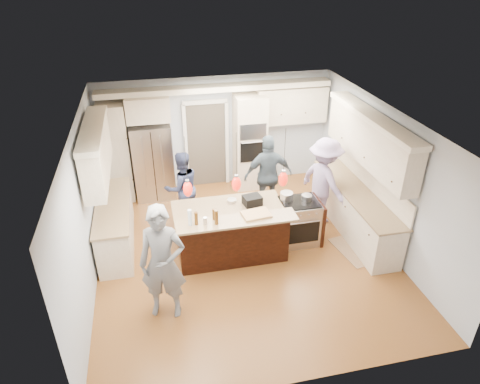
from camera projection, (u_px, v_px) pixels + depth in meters
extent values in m
plane|color=#916027|center=(244.00, 252.00, 8.36)|extent=(6.00, 6.00, 0.00)
cube|color=#B2BCC6|center=(216.00, 132.00, 10.26)|extent=(5.50, 0.04, 2.70)
cube|color=#B2BCC6|center=(300.00, 310.00, 5.15)|extent=(5.50, 0.04, 2.70)
cube|color=#B2BCC6|center=(85.00, 209.00, 7.19)|extent=(0.04, 6.00, 2.70)
cube|color=#B2BCC6|center=(383.00, 177.00, 8.22)|extent=(0.04, 6.00, 2.70)
cube|color=white|center=(245.00, 120.00, 7.05)|extent=(5.50, 6.00, 0.04)
cube|color=#B7B7BC|center=(153.00, 161.00, 9.88)|extent=(0.90, 0.70, 1.80)
cube|color=beige|center=(250.00, 143.00, 10.22)|extent=(0.72, 0.64, 2.30)
cube|color=black|center=(253.00, 132.00, 9.75)|extent=(0.60, 0.02, 0.35)
cube|color=black|center=(253.00, 152.00, 9.99)|extent=(0.60, 0.02, 0.50)
cylinder|color=#B7B7BC|center=(253.00, 142.00, 9.84)|extent=(0.55, 0.02, 0.02)
cube|color=beige|center=(116.00, 153.00, 9.66)|extent=(0.60, 0.58, 2.30)
cube|color=beige|center=(148.00, 108.00, 9.32)|extent=(0.95, 0.58, 0.55)
cube|color=beige|center=(291.00, 105.00, 10.15)|extent=(1.70, 0.35, 0.85)
cube|color=beige|center=(216.00, 88.00, 9.54)|extent=(5.30, 0.38, 0.12)
cube|color=#4C443A|center=(206.00, 145.00, 10.35)|extent=(0.90, 0.06, 2.10)
cube|color=white|center=(205.00, 102.00, 9.79)|extent=(1.04, 0.06, 0.10)
cube|color=beige|center=(353.00, 211.00, 8.86)|extent=(0.60, 3.00, 0.88)
cube|color=tan|center=(356.00, 191.00, 8.63)|extent=(0.64, 3.05, 0.04)
cube|color=beige|center=(370.00, 141.00, 8.13)|extent=(0.35, 3.00, 0.85)
cube|color=beige|center=(373.00, 117.00, 7.89)|extent=(0.37, 3.10, 0.10)
cube|color=beige|center=(116.00, 226.00, 8.38)|extent=(0.60, 2.20, 0.88)
cube|color=tan|center=(112.00, 205.00, 8.15)|extent=(0.64, 2.25, 0.04)
cube|color=beige|center=(96.00, 154.00, 7.60)|extent=(0.35, 2.20, 0.85)
cube|color=beige|center=(93.00, 129.00, 7.37)|extent=(0.37, 2.30, 0.10)
cube|color=black|center=(230.00, 230.00, 8.23)|extent=(2.00, 1.00, 0.88)
cube|color=tan|center=(229.00, 210.00, 8.00)|extent=(2.10, 1.10, 0.04)
cube|color=black|center=(236.00, 243.00, 7.70)|extent=(2.00, 0.12, 1.08)
cube|color=tan|center=(237.00, 221.00, 7.31)|extent=(2.10, 0.42, 0.04)
cube|color=black|center=(252.00, 200.00, 8.11)|extent=(0.37, 0.32, 0.18)
cube|color=#B7B7BC|center=(298.00, 222.00, 8.48)|extent=(0.76, 0.66, 0.90)
cube|color=black|center=(303.00, 233.00, 8.22)|extent=(0.65, 0.01, 0.45)
cube|color=black|center=(299.00, 202.00, 8.26)|extent=(0.72, 0.59, 0.02)
cube|color=black|center=(317.00, 220.00, 8.57)|extent=(0.06, 0.71, 0.88)
cylinder|color=black|center=(186.00, 159.00, 6.60)|extent=(0.01, 0.01, 0.75)
ellipsoid|color=red|center=(188.00, 189.00, 6.85)|extent=(0.15, 0.15, 0.26)
cylinder|color=black|center=(236.00, 155.00, 6.75)|extent=(0.01, 0.01, 0.75)
ellipsoid|color=red|center=(236.00, 184.00, 7.00)|extent=(0.15, 0.15, 0.26)
cylinder|color=black|center=(285.00, 150.00, 6.90)|extent=(0.01, 0.01, 0.75)
ellipsoid|color=red|center=(283.00, 179.00, 7.15)|extent=(0.15, 0.15, 0.26)
imported|color=slate|center=(163.00, 263.00, 6.50)|extent=(0.81, 0.64, 1.97)
imported|color=navy|center=(182.00, 188.00, 8.99)|extent=(0.92, 0.80, 1.60)
imported|color=#42515D|center=(268.00, 175.00, 9.23)|extent=(1.07, 0.46, 1.82)
imported|color=#9C89B8|center=(324.00, 181.00, 8.92)|extent=(1.10, 1.40, 1.89)
cube|color=#9A7654|center=(356.00, 249.00, 8.42)|extent=(0.85, 1.11, 0.01)
cylinder|color=silver|center=(190.00, 218.00, 7.10)|extent=(0.09, 0.09, 0.30)
cylinder|color=#4B2C0D|center=(196.00, 218.00, 7.13)|extent=(0.07, 0.07, 0.24)
cylinder|color=#4B2C0D|center=(216.00, 217.00, 7.13)|extent=(0.08, 0.08, 0.27)
cylinder|color=#4B2C0D|center=(214.00, 214.00, 7.27)|extent=(0.07, 0.07, 0.21)
cylinder|color=#B7B7BC|center=(205.00, 221.00, 7.17)|extent=(0.08, 0.08, 0.13)
cube|color=tan|center=(256.00, 214.00, 7.43)|extent=(0.52, 0.40, 0.04)
cylinder|color=#B7B7BC|center=(287.00, 196.00, 8.29)|extent=(0.25, 0.25, 0.15)
cylinder|color=#B7B7BC|center=(307.00, 197.00, 8.29)|extent=(0.20, 0.20, 0.10)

